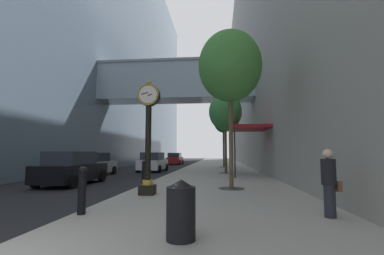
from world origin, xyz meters
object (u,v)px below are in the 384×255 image
Objects in this scene: street_clock at (148,131)px; bollard_third at (144,173)px; street_tree_mid_near at (225,112)px; trash_bin at (181,209)px; bollard_nearest at (82,189)px; car_red_near at (175,159)px; car_black_far at (72,169)px; pedestrian_walking at (329,181)px; street_tree_mid_far at (223,122)px; street_tree_near at (230,66)px; car_silver_trailing at (93,165)px; car_white_mid at (153,162)px.

street_clock is 3.00m from bollard_third.
street_tree_mid_near is 5.83× the size of trash_bin.
car_red_near is at bearing 95.16° from bollard_nearest.
bollard_nearest is 8.23m from car_black_far.
pedestrian_walking is 0.36× the size of car_red_near.
street_tree_mid_near is at bearing 73.78° from street_clock.
pedestrian_walking is at bearing -84.75° from street_tree_mid_far.
pedestrian_walking reaches higher than car_red_near.
bollard_nearest is 0.17× the size of street_tree_near.
street_tree_mid_far reaches higher than bollard_nearest.
car_black_far is (-8.21, 1.81, -4.66)m from street_tree_near.
street_tree_mid_near is 3.80× the size of pedestrian_walking.
bollard_third is (0.00, 5.60, 0.00)m from bollard_nearest.
pedestrian_walking is (2.09, -4.97, -4.51)m from street_tree_near.
bollard_nearest is (-0.79, -3.28, -1.73)m from street_clock.
street_clock is 6.52m from car_black_far.
street_tree_near is 12.99m from car_silver_trailing.
street_clock is at bearing -54.56° from car_silver_trailing.
bollard_nearest is at bearing -103.62° from street_clock.
bollard_nearest is 0.19× the size of street_tree_mid_near.
car_red_near is 25.00m from car_black_far.
street_tree_mid_near is at bearing 90.00° from street_tree_near.
street_clock is at bearing -76.88° from car_white_mid.
pedestrian_walking is 12.33m from car_black_far.
street_tree_mid_far is 1.49× the size of car_white_mid.
trash_bin is (2.74, -7.33, -0.08)m from bollard_third.
street_clock is 11.51m from street_tree_mid_near.
car_silver_trailing is (-8.50, 14.21, 0.14)m from trash_bin.
street_tree_mid_near reaches higher than car_white_mid.
street_tree_mid_far is 1.42× the size of car_silver_trailing.
trash_bin is at bearing -80.52° from car_red_near.
pedestrian_walking is (6.03, 0.26, 0.23)m from bollard_nearest.
car_white_mid is (0.41, -14.70, 0.01)m from car_red_near.
car_white_mid is (-3.27, 14.02, -1.66)m from street_clock.
car_white_mid is at bearing 103.12° from street_clock.
street_tree_mid_near is at bearing -90.00° from street_tree_mid_far.
street_tree_mid_far is at bearing 41.47° from car_white_mid.
pedestrian_walking is at bearing -63.47° from car_white_mid.
street_tree_mid_far is 5.81× the size of trash_bin.
street_tree_mid_near is at bearing -26.49° from car_white_mid.
pedestrian_walking is 0.35× the size of car_black_far.
street_tree_mid_near is 1.43× the size of car_silver_trailing.
car_white_mid is (-6.42, 12.07, -4.67)m from street_tree_near.
car_red_near reaches higher than bollard_third.
car_silver_trailing is at bearing 125.44° from street_clock.
car_silver_trailing is at bearing -170.53° from street_tree_mid_near.
bollard_third is 0.17× the size of street_tree_near.
street_tree_mid_far reaches higher than trash_bin.
car_red_near is (-8.92, 31.74, -0.17)m from pedestrian_walking.
trash_bin is 19.73m from car_white_mid.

